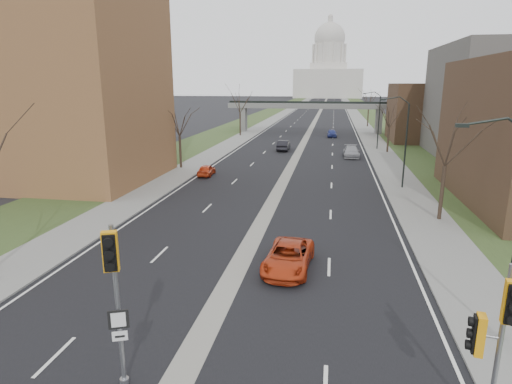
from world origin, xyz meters
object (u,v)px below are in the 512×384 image
(car_right_near, at_px, (288,257))
(car_right_mid, at_px, (351,152))
(signal_pole_median, at_px, (114,281))
(signal_pole_right, at_px, (496,331))
(car_left_near, at_px, (206,170))
(car_left_far, at_px, (284,145))
(car_right_far, at_px, (332,133))

(car_right_near, height_order, car_right_mid, car_right_mid)
(signal_pole_median, xyz_separation_m, car_right_mid, (9.19, 49.23, -3.22))
(signal_pole_right, relative_size, car_left_near, 1.46)
(signal_pole_right, xyz_separation_m, car_right_near, (-6.61, 10.68, -2.80))
(car_right_near, bearing_deg, car_right_mid, 86.73)
(car_left_far, xyz_separation_m, car_right_far, (7.20, 18.69, -0.04))
(signal_pole_median, height_order, signal_pole_right, signal_pole_median)
(car_left_far, bearing_deg, car_right_mid, 156.24)
(car_right_far, bearing_deg, car_right_near, -94.80)
(signal_pole_right, distance_m, car_right_mid, 49.45)
(signal_pole_right, xyz_separation_m, car_right_mid, (-1.82, 49.34, -2.77))
(car_left_near, distance_m, car_right_mid, 22.52)
(car_right_mid, xyz_separation_m, car_right_far, (-2.79, 23.17, -0.03))
(signal_pole_right, distance_m, car_left_near, 38.50)
(car_right_near, distance_m, car_right_far, 61.86)
(signal_pole_median, height_order, car_right_near, signal_pole_median)
(car_right_near, bearing_deg, car_left_near, 120.29)
(car_left_near, distance_m, car_right_near, 25.87)
(signal_pole_median, height_order, car_right_mid, signal_pole_median)
(car_right_mid, bearing_deg, car_left_far, 155.22)
(car_right_near, bearing_deg, signal_pole_right, -54.47)
(car_right_far, bearing_deg, signal_pole_right, -89.31)
(car_right_near, xyz_separation_m, car_right_mid, (4.79, 38.66, 0.04))
(signal_pole_right, height_order, car_right_near, signal_pole_right)
(signal_pole_median, height_order, car_left_far, signal_pole_median)
(car_left_far, relative_size, car_right_mid, 0.90)
(signal_pole_right, xyz_separation_m, car_right_far, (-4.61, 72.50, -2.79))
(car_left_far, height_order, car_right_mid, car_left_far)
(car_right_far, bearing_deg, car_right_mid, -86.08)
(car_left_near, distance_m, car_left_far, 20.96)
(car_left_near, bearing_deg, signal_pole_right, 115.48)
(car_right_near, relative_size, car_right_mid, 0.99)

